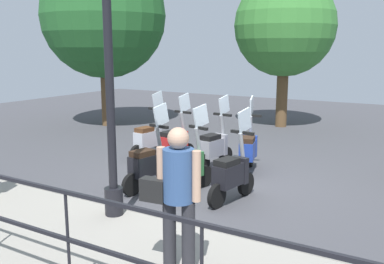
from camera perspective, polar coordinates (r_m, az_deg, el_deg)
ground_plane at (r=8.17m, az=2.33°, el=-6.79°), size 28.00×28.00×0.00m
promenade_walkway at (r=5.75m, az=-13.20°, el=-14.25°), size 2.20×20.00×0.15m
fence_railing at (r=4.80m, az=-22.39°, el=-9.33°), size 0.04×16.03×1.07m
lamp_post_near at (r=5.96m, az=-10.93°, el=6.33°), size 0.26×0.90×4.25m
pedestrian_with_bag at (r=4.41m, az=-2.07°, el=-7.84°), size 0.35×0.64×1.59m
tree_large at (r=14.27m, az=-11.69°, el=14.89°), size 3.93×3.93×5.48m
tree_distant at (r=14.04m, az=12.26°, el=13.61°), size 3.16×3.16×4.78m
scooter_near_0 at (r=7.10m, az=5.35°, el=-5.53°), size 1.22×0.47×1.54m
scooter_near_1 at (r=7.52m, az=-0.68°, el=-4.52°), size 1.20×0.54×1.54m
scooter_near_2 at (r=7.67m, az=-5.82°, el=-4.27°), size 1.22×0.47×1.54m
scooter_far_0 at (r=8.83m, az=7.52°, el=-2.25°), size 1.21×0.53×1.54m
scooter_far_1 at (r=8.96m, az=3.02°, el=-1.97°), size 1.23×0.45×1.54m
scooter_far_2 at (r=9.32m, az=-2.31°, el=-1.45°), size 1.23×0.46×1.54m
scooter_far_3 at (r=9.82m, az=-5.77°, el=-0.85°), size 1.23×0.44×1.54m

